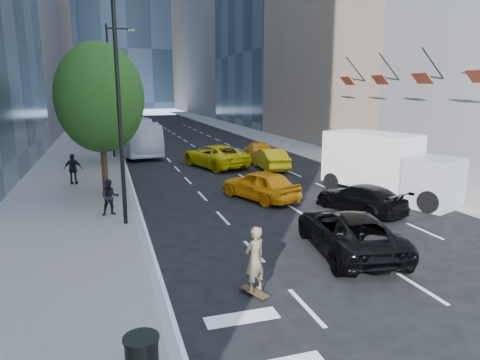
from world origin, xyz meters
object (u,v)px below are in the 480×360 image
object	(u,v)px
skateboarder	(255,264)
black_sedan_mercedes	(360,198)
black_sedan_lincoln	(348,232)
box_truck	(386,165)
city_bus	(133,136)

from	to	relation	value
skateboarder	black_sedan_mercedes	distance (m)	9.33
black_sedan_lincoln	box_truck	world-z (taller)	box_truck
box_truck	black_sedan_mercedes	bearing A→B (deg)	-165.20
black_sedan_lincoln	black_sedan_mercedes	size ratio (longest dim) A/B	1.18
city_bus	black_sedan_mercedes	bearing A→B (deg)	-75.85
skateboarder	black_sedan_lincoln	world-z (taller)	skateboarder
black_sedan_lincoln	black_sedan_mercedes	distance (m)	5.08
skateboarder	box_truck	distance (m)	12.83
city_bus	box_truck	size ratio (longest dim) A/B	1.54
skateboarder	black_sedan_lincoln	bearing A→B (deg)	-178.48
black_sedan_mercedes	box_truck	xyz separation A→B (m)	(2.80, 2.08, 0.99)
black_sedan_mercedes	skateboarder	bearing A→B (deg)	23.72
black_sedan_mercedes	black_sedan_lincoln	bearing A→B (deg)	36.17
skateboarder	city_bus	xyz separation A→B (m)	(-1.27, 27.55, 0.62)
skateboarder	black_sedan_lincoln	xyz separation A→B (m)	(4.03, 2.00, -0.18)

